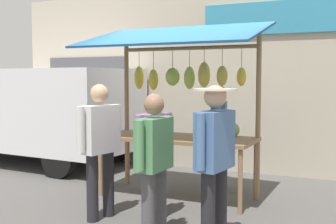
{
  "coord_description": "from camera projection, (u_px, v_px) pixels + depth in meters",
  "views": [
    {
      "loc": [
        -2.54,
        5.68,
        1.7
      ],
      "look_at": [
        0.0,
        0.3,
        1.25
      ],
      "focal_mm": 47.24,
      "sensor_mm": 36.0,
      "label": 1
    }
  ],
  "objects": [
    {
      "name": "ground_plane",
      "position": [
        177.0,
        197.0,
        6.33
      ],
      "size": [
        40.0,
        40.0,
        0.0
      ],
      "primitive_type": "plane",
      "color": "#514F4C"
    },
    {
      "name": "street_backdrop",
      "position": [
        223.0,
        79.0,
        8.21
      ],
      "size": [
        9.0,
        0.3,
        3.4
      ],
      "color": "#B2A893",
      "rests_on": "ground"
    },
    {
      "name": "market_stall",
      "position": [
        180.0,
        89.0,
        6.27
      ],
      "size": [
        2.5,
        1.46,
        2.5
      ],
      "color": "olive",
      "rests_on": "ground"
    },
    {
      "name": "vendor_with_sunhat",
      "position": [
        219.0,
        128.0,
        6.78
      ],
      "size": [
        0.41,
        0.67,
        1.59
      ],
      "rotation": [
        0.0,
        0.0,
        1.82
      ],
      "color": "#232328",
      "rests_on": "ground"
    },
    {
      "name": "shopper_in_striped_shirt",
      "position": [
        100.0,
        141.0,
        5.31
      ],
      "size": [
        0.31,
        0.69,
        1.64
      ],
      "rotation": [
        0.0,
        0.0,
        -1.77
      ],
      "color": "#232328",
      "rests_on": "ground"
    },
    {
      "name": "shopper_in_grey_tee",
      "position": [
        154.0,
        149.0,
        5.24
      ],
      "size": [
        0.29,
        0.66,
        1.53
      ],
      "rotation": [
        0.0,
        0.0,
        -1.72
      ],
      "color": "navy",
      "rests_on": "ground"
    },
    {
      "name": "shopper_with_shopping_bag",
      "position": [
        154.0,
        159.0,
        4.54
      ],
      "size": [
        0.23,
        0.67,
        1.54
      ],
      "rotation": [
        0.0,
        0.0,
        -1.6
      ],
      "color": "#4C4C51",
      "rests_on": "ground"
    },
    {
      "name": "shopper_with_ponytail",
      "position": [
        215.0,
        153.0,
        4.33
      ],
      "size": [
        0.42,
        0.7,
        1.64
      ],
      "rotation": [
        0.0,
        0.0,
        -1.69
      ],
      "color": "#232328",
      "rests_on": "ground"
    },
    {
      "name": "parked_van",
      "position": [
        25.0,
        107.0,
        9.01
      ],
      "size": [
        4.5,
        2.1,
        1.88
      ],
      "rotation": [
        0.0,
        0.0,
        -0.06
      ],
      "color": "silver",
      "rests_on": "ground"
    }
  ]
}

